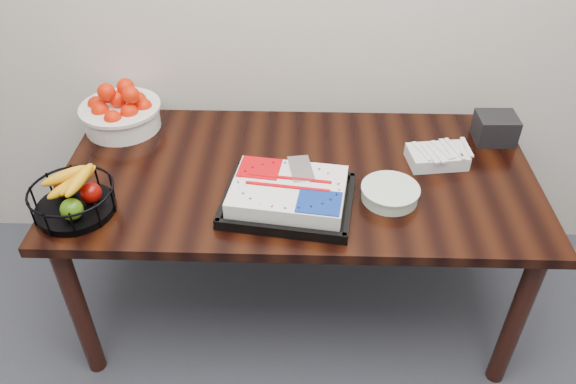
{
  "coord_description": "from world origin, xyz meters",
  "views": [
    {
      "loc": [
        0.01,
        0.27,
        2.02
      ],
      "look_at": [
        -0.03,
        1.77,
        0.83
      ],
      "focal_mm": 35.0,
      "sensor_mm": 36.0,
      "label": 1
    }
  ],
  "objects_px": {
    "napkin_box": "(495,128)",
    "table": "(298,189)",
    "tangerine_bowl": "(120,108)",
    "plate_stack": "(390,193)",
    "fruit_basket": "(73,197)",
    "cake_tray": "(288,195)"
  },
  "relations": [
    {
      "from": "napkin_box",
      "to": "fruit_basket",
      "type": "bearing_deg",
      "value": -162.2
    },
    {
      "from": "tangerine_bowl",
      "to": "plate_stack",
      "type": "height_order",
      "value": "tangerine_bowl"
    },
    {
      "from": "table",
      "to": "tangerine_bowl",
      "type": "relative_size",
      "value": 5.36
    },
    {
      "from": "cake_tray",
      "to": "tangerine_bowl",
      "type": "relative_size",
      "value": 1.47
    },
    {
      "from": "table",
      "to": "napkin_box",
      "type": "height_order",
      "value": "napkin_box"
    },
    {
      "from": "table",
      "to": "napkin_box",
      "type": "distance_m",
      "value": 0.85
    },
    {
      "from": "plate_stack",
      "to": "napkin_box",
      "type": "bearing_deg",
      "value": 40.55
    },
    {
      "from": "cake_tray",
      "to": "plate_stack",
      "type": "height_order",
      "value": "cake_tray"
    },
    {
      "from": "fruit_basket",
      "to": "cake_tray",
      "type": "bearing_deg",
      "value": 4.73
    },
    {
      "from": "fruit_basket",
      "to": "napkin_box",
      "type": "height_order",
      "value": "fruit_basket"
    },
    {
      "from": "tangerine_bowl",
      "to": "fruit_basket",
      "type": "xyz_separation_m",
      "value": [
        -0.02,
        -0.56,
        -0.03
      ]
    },
    {
      "from": "cake_tray",
      "to": "fruit_basket",
      "type": "distance_m",
      "value": 0.74
    },
    {
      "from": "table",
      "to": "plate_stack",
      "type": "distance_m",
      "value": 0.38
    },
    {
      "from": "tangerine_bowl",
      "to": "fruit_basket",
      "type": "distance_m",
      "value": 0.56
    },
    {
      "from": "table",
      "to": "fruit_basket",
      "type": "bearing_deg",
      "value": -161.45
    },
    {
      "from": "napkin_box",
      "to": "table",
      "type": "bearing_deg",
      "value": -162.93
    },
    {
      "from": "napkin_box",
      "to": "tangerine_bowl",
      "type": "bearing_deg",
      "value": 178.03
    },
    {
      "from": "cake_tray",
      "to": "plate_stack",
      "type": "xyz_separation_m",
      "value": [
        0.36,
        0.04,
        -0.02
      ]
    },
    {
      "from": "tangerine_bowl",
      "to": "plate_stack",
      "type": "xyz_separation_m",
      "value": [
        1.08,
        -0.46,
        -0.07
      ]
    },
    {
      "from": "cake_tray",
      "to": "napkin_box",
      "type": "distance_m",
      "value": 0.94
    },
    {
      "from": "table",
      "to": "fruit_basket",
      "type": "distance_m",
      "value": 0.83
    },
    {
      "from": "tangerine_bowl",
      "to": "table",
      "type": "bearing_deg",
      "value": -21.75
    }
  ]
}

